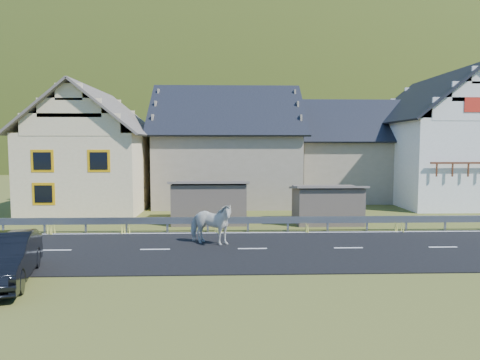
{
  "coord_description": "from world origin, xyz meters",
  "views": [
    {
      "loc": [
        -1.08,
        -17.32,
        4.3
      ],
      "look_at": [
        -0.41,
        3.26,
        2.62
      ],
      "focal_mm": 32.0,
      "sensor_mm": 36.0,
      "label": 1
    }
  ],
  "objects": [
    {
      "name": "house_stone_a",
      "position": [
        -1.0,
        15.0,
        4.63
      ],
      "size": [
        10.8,
        9.8,
        8.9
      ],
      "color": "gray",
      "rests_on": "ground"
    },
    {
      "name": "road",
      "position": [
        0.0,
        0.0,
        0.02
      ],
      "size": [
        60.0,
        7.0,
        0.04
      ],
      "primitive_type": "cube",
      "color": "black",
      "rests_on": "ground"
    },
    {
      "name": "shed_right",
      "position": [
        4.5,
        6.0,
        1.0
      ],
      "size": [
        3.8,
        2.9,
        2.2
      ],
      "primitive_type": "cube",
      "color": "brown",
      "rests_on": "ground"
    },
    {
      "name": "house_white",
      "position": [
        15.0,
        14.0,
        5.06
      ],
      "size": [
        8.8,
        10.8,
        9.7
      ],
      "color": "silver",
      "rests_on": "ground"
    },
    {
      "name": "house_stone_b",
      "position": [
        9.0,
        17.0,
        4.24
      ],
      "size": [
        9.8,
        8.8,
        8.1
      ],
      "color": "gray",
      "rests_on": "ground"
    },
    {
      "name": "conifer_patch",
      "position": [
        -55.0,
        110.0,
        6.0
      ],
      "size": [
        76.0,
        50.0,
        28.0
      ],
      "primitive_type": "ellipsoid",
      "color": "black",
      "rests_on": "ground"
    },
    {
      "name": "mountain",
      "position": [
        5.0,
        180.0,
        -20.0
      ],
      "size": [
        440.0,
        280.0,
        260.0
      ],
      "primitive_type": "ellipsoid",
      "color": "#28380F",
      "rests_on": "ground"
    },
    {
      "name": "ground",
      "position": [
        0.0,
        0.0,
        0.0
      ],
      "size": [
        160.0,
        160.0,
        0.0
      ],
      "primitive_type": "plane",
      "color": "#48511C",
      "rests_on": "ground"
    },
    {
      "name": "shed_left",
      "position": [
        -2.0,
        6.5,
        1.1
      ],
      "size": [
        4.3,
        3.3,
        2.4
      ],
      "primitive_type": "cube",
      "color": "brown",
      "rests_on": "ground"
    },
    {
      "name": "lane_markings",
      "position": [
        0.0,
        0.0,
        0.04
      ],
      "size": [
        60.0,
        6.6,
        0.01
      ],
      "primitive_type": "cube",
      "color": "silver",
      "rests_on": "road"
    },
    {
      "name": "horse",
      "position": [
        -1.76,
        0.84,
        0.94
      ],
      "size": [
        1.73,
        2.35,
        1.8
      ],
      "primitive_type": "imported",
      "rotation": [
        0.0,
        0.0,
        1.17
      ],
      "color": "silver",
      "rests_on": "road"
    },
    {
      "name": "house_cream",
      "position": [
        -10.0,
        12.0,
        4.36
      ],
      "size": [
        7.8,
        9.8,
        8.3
      ],
      "color": "beige",
      "rests_on": "ground"
    },
    {
      "name": "guardrail",
      "position": [
        -0.0,
        3.68,
        0.56
      ],
      "size": [
        28.1,
        0.09,
        0.75
      ],
      "color": "#93969B",
      "rests_on": "ground"
    },
    {
      "name": "car",
      "position": [
        -8.05,
        -4.0,
        0.76
      ],
      "size": [
        2.73,
        4.89,
        1.52
      ],
      "primitive_type": "imported",
      "rotation": [
        0.0,
        0.0,
        0.26
      ],
      "color": "black",
      "rests_on": "ground"
    }
  ]
}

